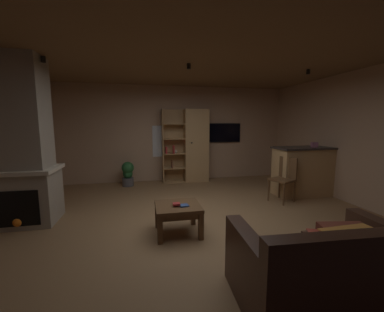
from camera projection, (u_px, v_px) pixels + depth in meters
floor at (197, 222)px, 3.92m from camera, size 6.55×6.11×0.02m
wall_back at (173, 134)px, 6.74m from camera, size 6.67×0.06×2.66m
wall_right at (369, 139)px, 4.42m from camera, size 0.06×6.11×2.66m
ceiling at (197, 53)px, 3.57m from camera, size 6.55×6.11×0.02m
window_pane_back at (163, 141)px, 6.68m from camera, size 0.58×0.01×0.87m
stone_fireplace at (22, 150)px, 3.74m from camera, size 0.99×0.78×2.66m
bookshelf_cabinet at (193, 146)px, 6.63m from camera, size 1.27×0.41×2.01m
kitchen_bar_counter at (308, 171)px, 5.39m from camera, size 1.56×0.65×1.10m
tissue_box at (314, 145)px, 5.24m from camera, size 0.15×0.15×0.11m
leather_couch at (326, 272)px, 2.09m from camera, size 1.59×1.03×0.84m
coffee_table at (178, 211)px, 3.48m from camera, size 0.65×0.60×0.43m
table_book_0 at (184, 205)px, 3.41m from camera, size 0.14×0.13×0.02m
table_book_1 at (176, 204)px, 3.41m from camera, size 0.10×0.09×0.03m
dining_chair at (285, 176)px, 4.94m from camera, size 0.55×0.55×0.92m
potted_floor_plant at (128, 173)px, 6.18m from camera, size 0.32×0.32×0.64m
wall_mounted_tv at (224, 133)px, 6.98m from camera, size 0.99×0.06×0.56m
track_light_spot_0 at (43, 59)px, 3.60m from camera, size 0.07×0.07×0.09m
track_light_spot_1 at (189, 66)px, 4.03m from camera, size 0.07×0.07×0.09m
track_light_spot_2 at (308, 72)px, 4.47m from camera, size 0.07×0.07×0.09m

